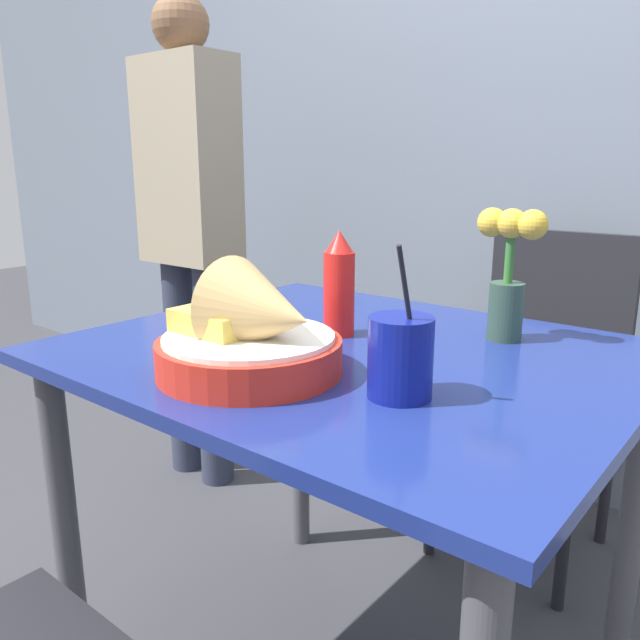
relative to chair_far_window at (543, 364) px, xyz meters
name	(u,v)px	position (x,y,z in m)	size (l,w,h in m)	color
wall_window	(581,81)	(-0.07, 0.33, 0.78)	(7.00, 0.06, 2.60)	slate
dining_table	(350,407)	(-0.07, -0.81, 0.11)	(0.97, 0.81, 0.75)	navy
chair_far_window	(543,364)	(0.00, 0.00, 0.00)	(0.40, 0.40, 0.89)	black
food_basket	(254,336)	(-0.10, -1.02, 0.28)	(0.29, 0.29, 0.18)	red
ketchup_bottle	(339,285)	(-0.14, -0.75, 0.32)	(0.06, 0.06, 0.20)	red
drink_cup	(400,360)	(0.12, -0.96, 0.28)	(0.09, 0.09, 0.22)	navy
flower_vase	(509,267)	(0.12, -0.58, 0.36)	(0.13, 0.06, 0.24)	#2D4738
person_standing	(190,219)	(-1.04, -0.37, 0.37)	(0.32, 0.18, 1.56)	#2D3347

